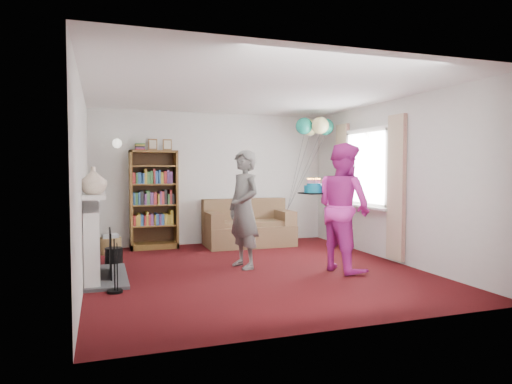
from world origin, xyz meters
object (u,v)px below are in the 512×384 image
object	(u,v)px
person_magenta	(344,207)
sofa	(248,228)
bookcase	(153,200)
person_striped	(244,209)
birthday_cake	(314,189)

from	to	relation	value
person_magenta	sofa	bearing A→B (deg)	2.45
bookcase	person_magenta	distance (m)	3.58
person_striped	person_magenta	world-z (taller)	person_magenta
bookcase	person_magenta	world-z (taller)	bookcase
sofa	birthday_cake	distance (m)	2.41
bookcase	birthday_cake	world-z (taller)	bookcase
bookcase	birthday_cake	xyz separation A→B (m)	(1.98, -2.48, 0.28)
person_striped	person_magenta	xyz separation A→B (m)	(1.27, -0.63, 0.04)
bookcase	person_striped	world-z (taller)	bookcase
sofa	person_striped	distance (m)	2.03
bookcase	sofa	world-z (taller)	bookcase
sofa	person_magenta	size ratio (longest dim) A/B	0.90
birthday_cake	person_magenta	bearing A→B (deg)	-33.60
person_striped	person_magenta	size ratio (longest dim) A/B	0.95
person_magenta	person_striped	bearing A→B (deg)	52.16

